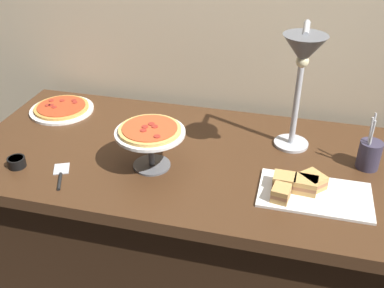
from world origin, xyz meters
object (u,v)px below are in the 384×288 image
pizza_plate_front (62,109)px  serving_spatula (61,175)px  sauce_cup_near (17,162)px  pizza_plate_center (150,135)px  utensil_holder (369,154)px  sandwich_platter (305,189)px  heat_lamp (302,63)px

pizza_plate_front → serving_spatula: 0.54m
sauce_cup_near → pizza_plate_front: bearing=97.7°
pizza_plate_front → pizza_plate_center: bearing=-30.9°
utensil_holder → serving_spatula: 1.15m
pizza_plate_center → sandwich_platter: bearing=-3.5°
utensil_holder → pizza_plate_front: bearing=174.1°
utensil_holder → heat_lamp: bearing=-175.0°
pizza_plate_center → utensil_holder: size_ratio=1.16×
pizza_plate_center → sauce_cup_near: (-0.50, -0.13, -0.12)m
pizza_plate_front → sauce_cup_near: 0.47m
sauce_cup_near → serving_spatula: (0.19, -0.01, -0.02)m
pizza_plate_center → sandwich_platter: pizza_plate_center is taller
heat_lamp → sauce_cup_near: heat_lamp is taller
pizza_plate_front → sauce_cup_near: bearing=-82.3°
serving_spatula → sauce_cup_near: bearing=176.2°
pizza_plate_center → utensil_holder: bearing=13.6°
heat_lamp → pizza_plate_center: (-0.51, -0.17, -0.26)m
sauce_cup_near → utensil_holder: utensil_holder is taller
heat_lamp → pizza_plate_center: size_ratio=1.99×
heat_lamp → serving_spatula: (-0.81, -0.31, -0.40)m
serving_spatula → pizza_plate_front: bearing=117.8°
heat_lamp → sauce_cup_near: bearing=-163.4°
utensil_holder → sandwich_platter: bearing=-134.2°
sandwich_platter → sauce_cup_near: 1.07m
pizza_plate_center → sauce_cup_near: 0.52m
pizza_plate_front → serving_spatula: size_ratio=1.74×
pizza_plate_center → sauce_cup_near: size_ratio=3.89×
pizza_plate_center → sandwich_platter: size_ratio=0.67×
pizza_plate_center → serving_spatula: bearing=-155.1°
sandwich_platter → sauce_cup_near: bearing=-174.9°
sandwich_platter → utensil_holder: size_ratio=1.72×
heat_lamp → utensil_holder: bearing=5.0°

